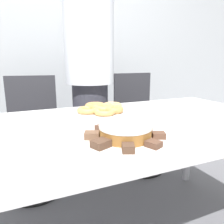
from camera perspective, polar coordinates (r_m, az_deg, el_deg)
wall_back at (r=2.56m, az=-15.79°, el=18.69°), size 8.00×0.05×2.60m
table at (r=1.09m, az=-1.80°, el=-6.78°), size 1.98×0.93×0.73m
person_standing at (r=1.84m, az=-5.83°, el=9.07°), size 0.40×0.40×1.72m
office_chair_left at (r=1.86m, az=-20.04°, el=-6.12°), size 0.51×0.51×0.92m
office_chair_right at (r=2.14m, az=7.04°, el=-2.94°), size 0.44×0.44×0.92m
plate_cake at (r=0.85m, az=3.48°, el=-7.14°), size 0.34×0.34×0.01m
plate_donuts at (r=1.29m, az=-2.27°, el=-0.06°), size 0.35×0.35×0.01m
frosted_cake at (r=0.84m, az=3.51°, el=-5.06°), size 0.20×0.20×0.05m
lamington_0 at (r=0.87m, az=12.07°, el=-5.94°), size 0.06×0.06×0.02m
lamington_1 at (r=0.94m, az=8.63°, el=-4.09°), size 0.06×0.06×0.03m
lamington_2 at (r=0.97m, az=2.94°, el=-3.47°), size 0.06×0.07×0.03m
lamington_3 at (r=0.93m, az=-2.53°, el=-4.22°), size 0.06×0.06×0.03m
lamington_4 at (r=0.85m, az=-5.28°, el=-6.03°), size 0.07×0.07×0.03m
lamington_5 at (r=0.76m, az=-2.94°, el=-8.26°), size 0.07×0.07×0.03m
lamington_6 at (r=0.73m, az=4.25°, el=-9.34°), size 0.06×0.06×0.03m
lamington_7 at (r=0.77m, az=10.79°, el=-8.23°), size 0.06×0.06×0.02m
donut_0 at (r=1.29m, az=-2.28°, el=1.01°), size 0.13×0.13×0.04m
donut_1 at (r=1.27m, az=-6.27°, el=0.52°), size 0.13×0.13×0.03m
donut_2 at (r=1.21m, az=-1.94°, el=0.02°), size 0.12×0.12×0.03m
donut_3 at (r=1.26m, az=0.49°, el=0.66°), size 0.11×0.11×0.04m
donut_4 at (r=1.37m, az=0.09°, el=1.65°), size 0.12×0.12×0.03m
donut_5 at (r=1.35m, az=-4.42°, el=1.52°), size 0.13×0.13×0.04m
napkin at (r=1.32m, az=23.10°, el=-0.99°), size 0.13×0.10×0.01m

